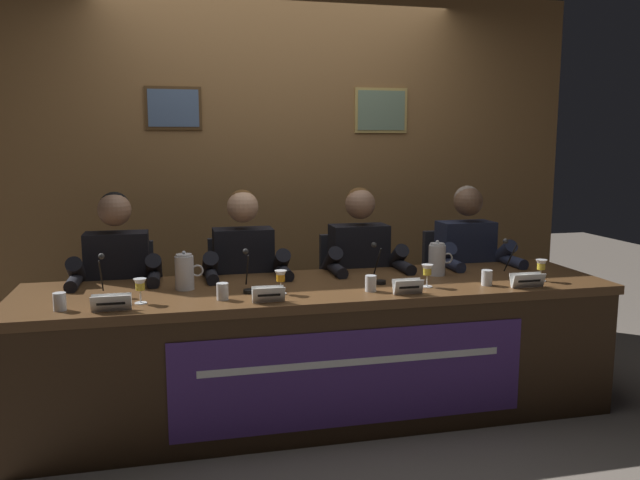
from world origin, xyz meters
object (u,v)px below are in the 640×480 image
(water_cup_center_left, at_px, (222,292))
(panelist_far_right, at_px, (470,265))
(conference_table, at_px, (325,331))
(microphone_far_left, at_px, (101,284))
(panelist_center_left, at_px, (245,276))
(juice_glass_far_right, at_px, (541,266))
(water_pitcher_left_side, at_px, (185,272))
(water_cup_far_left, at_px, (60,303))
(chair_center_right, at_px, (353,306))
(water_pitcher_right_side, at_px, (437,259))
(water_cup_far_right, at_px, (487,279))
(chair_far_right, at_px, (456,299))
(chair_far_left, at_px, (122,320))
(juice_glass_center_right, at_px, (427,271))
(microphone_far_right, at_px, (512,265))
(microphone_center_left, at_px, (248,278))
(nameplate_center_right, at_px, (408,287))
(water_cup_center_right, at_px, (371,284))
(panelist_far_left, at_px, (117,283))
(nameplate_center_left, at_px, (268,294))
(panelist_center_right, at_px, (362,271))
(chair_center_left, at_px, (242,312))
(juice_glass_center_left, at_px, (281,278))
(juice_glass_far_left, at_px, (140,286))
(nameplate_far_left, at_px, (111,303))

(water_cup_center_left, xyz_separation_m, panelist_far_right, (1.66, 0.62, -0.06))
(conference_table, distance_m, microphone_far_left, 1.19)
(panelist_center_left, bearing_deg, water_cup_center_left, -106.60)
(juice_glass_far_right, height_order, water_pitcher_left_side, water_pitcher_left_side)
(water_cup_far_left, distance_m, chair_center_right, 1.91)
(water_pitcher_left_side, bearing_deg, water_pitcher_right_side, 1.24)
(panelist_far_right, height_order, water_cup_far_right, panelist_far_right)
(chair_far_right, bearing_deg, water_pitcher_left_side, -163.50)
(chair_far_left, bearing_deg, conference_table, -32.74)
(chair_far_left, relative_size, water_pitcher_left_side, 4.35)
(juice_glass_center_right, height_order, microphone_far_right, microphone_far_right)
(microphone_center_left, bearing_deg, conference_table, -6.17)
(nameplate_center_right, bearing_deg, water_cup_center_right, 147.69)
(panelist_far_left, xyz_separation_m, juice_glass_far_right, (2.35, -0.60, 0.10))
(nameplate_center_right, bearing_deg, nameplate_center_left, -179.98)
(water_cup_center_right, height_order, microphone_far_right, microphone_far_right)
(panelist_far_left, relative_size, panelist_center_right, 1.00)
(panelist_center_left, distance_m, microphone_far_right, 1.58)
(chair_center_left, xyz_separation_m, water_pitcher_right_side, (1.10, -0.51, 0.39))
(chair_far_right, bearing_deg, water_cup_far_left, -160.64)
(microphone_far_right, relative_size, water_pitcher_left_side, 1.03)
(microphone_center_left, relative_size, water_pitcher_right_side, 1.03)
(juice_glass_center_left, relative_size, chair_center_right, 0.14)
(microphone_center_left, bearing_deg, chair_center_left, 86.65)
(panelist_center_left, xyz_separation_m, water_cup_far_right, (1.26, -0.63, 0.06))
(juice_glass_center_left, bearing_deg, microphone_far_right, 4.09)
(nameplate_center_right, relative_size, chair_far_right, 0.17)
(panelist_center_left, bearing_deg, panelist_center_right, 0.00)
(microphone_far_left, distance_m, water_pitcher_left_side, 0.43)
(chair_center_left, bearing_deg, juice_glass_far_right, -26.50)
(microphone_center_left, bearing_deg, water_pitcher_left_side, 158.88)
(conference_table, relative_size, microphone_center_left, 15.03)
(juice_glass_far_right, distance_m, water_pitcher_left_side, 1.99)
(water_cup_center_left, relative_size, chair_center_right, 0.09)
(water_cup_far_right, bearing_deg, chair_center_left, 146.70)
(nameplate_center_right, bearing_deg, juice_glass_center_right, 39.36)
(microphone_far_left, bearing_deg, panelist_far_left, 84.77)
(panelist_far_left, height_order, microphone_far_left, panelist_far_left)
(panelist_far_left, bearing_deg, juice_glass_far_left, -75.36)
(water_cup_far_right, bearing_deg, microphone_far_right, 33.65)
(nameplate_center_left, relative_size, panelist_center_right, 0.13)
(juice_glass_far_left, xyz_separation_m, microphone_far_right, (2.09, 0.14, -0.01))
(conference_table, bearing_deg, water_pitcher_right_side, 15.32)
(water_cup_far_right, distance_m, water_pitcher_right_side, 0.36)
(water_cup_far_left, height_order, chair_center_right, chair_center_right)
(panelist_center_right, relative_size, chair_far_right, 1.36)
(water_cup_far_left, height_order, chair_center_left, chair_center_left)
(nameplate_far_left, relative_size, water_pitcher_left_side, 0.87)
(water_cup_far_right, bearing_deg, water_pitcher_left_side, 170.09)
(water_cup_center_left, height_order, nameplate_center_right, water_cup_center_left)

